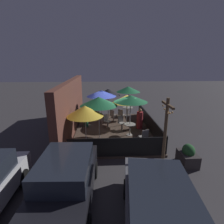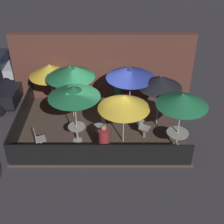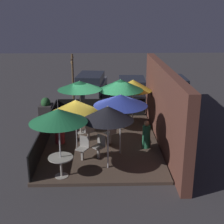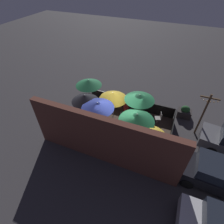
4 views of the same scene
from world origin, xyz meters
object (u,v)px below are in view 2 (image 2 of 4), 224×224
object	(u,v)px
patio_chair_4	(100,125)
patio_umbrella_4	(159,81)
patio_umbrella_3	(48,70)
patio_chair_3	(142,127)
patio_umbrella_0	(73,92)
patio_umbrella_6	(123,102)
patio_chair_0	(138,118)
patio_umbrella_1	(181,99)
patron_1	(103,142)
patio_umbrella_5	(129,73)
patron_0	(116,94)
dining_table_1	(176,135)
dining_table_0	(76,130)
patio_umbrella_2	(69,72)
patio_chair_2	(37,139)
patio_chair_1	(108,111)

from	to	relation	value
patio_chair_4	patio_umbrella_4	bearing A→B (deg)	175.12
patio_umbrella_3	patio_chair_3	bearing A→B (deg)	-29.14
patio_umbrella_0	patio_umbrella_6	world-z (taller)	patio_umbrella_0
patio_chair_0	patio_umbrella_1	bearing A→B (deg)	-0.00
patio_umbrella_4	patio_chair_0	world-z (taller)	patio_umbrella_4
patron_1	patio_chair_4	bearing A→B (deg)	57.08
patio_umbrella_5	patron_1	bearing A→B (deg)	-113.23
patio_chair_0	patron_0	bearing A→B (deg)	157.17
patio_umbrella_0	patio_umbrella_5	distance (m)	2.79
patio_umbrella_5	dining_table_1	bearing A→B (deg)	-50.23
patio_umbrella_1	dining_table_0	xyz separation A→B (m)	(-3.98, 0.42, -1.68)
patio_umbrella_5	patio_umbrella_6	world-z (taller)	patio_umbrella_5
patio_chair_0	patio_umbrella_0	bearing A→B (deg)	-118.12
patio_umbrella_2	patio_umbrella_3	bearing A→B (deg)	145.96
patio_chair_0	patio_umbrella_2	bearing A→B (deg)	-155.42
patio_umbrella_5	patio_umbrella_0	bearing A→B (deg)	-142.13
patio_umbrella_3	patio_chair_0	bearing A→B (deg)	-22.69
patio_umbrella_4	patio_chair_0	bearing A→B (deg)	-159.03
patio_umbrella_6	patio_chair_3	distance (m)	1.64
patio_umbrella_1	patio_umbrella_2	size ratio (longest dim) A/B	0.99
patio_umbrella_6	patio_chair_2	size ratio (longest dim) A/B	2.28
patio_umbrella_2	dining_table_1	bearing A→B (deg)	-27.66
patio_umbrella_4	patio_umbrella_6	distance (m)	1.98
patio_chair_0	patio_chair_2	size ratio (longest dim) A/B	0.98
dining_table_0	patio_chair_3	bearing A→B (deg)	5.47
patio_chair_3	patio_umbrella_0	bearing A→B (deg)	-146.29
patio_umbrella_1	patio_chair_4	bearing A→B (deg)	164.49
patio_chair_3	patron_0	world-z (taller)	patron_0
patio_chair_1	patio_chair_0	bearing A→B (deg)	112.44
patio_chair_2	patio_chair_1	bearing A→B (deg)	14.47
dining_table_1	patron_0	xyz separation A→B (m)	(-2.29, 3.25, -0.04)
patio_umbrella_0	patio_chair_0	world-z (taller)	patio_umbrella_0
patio_umbrella_1	patio_chair_3	bearing A→B (deg)	151.76
patio_umbrella_0	dining_table_0	size ratio (longest dim) A/B	3.47
patio_umbrella_5	patron_0	world-z (taller)	patio_umbrella_5
dining_table_0	patio_umbrella_5	bearing A→B (deg)	37.87
patio_umbrella_1	patio_umbrella_2	world-z (taller)	patio_umbrella_2
patio_umbrella_0	patio_umbrella_2	bearing A→B (deg)	100.84
patio_umbrella_3	patio_umbrella_5	xyz separation A→B (m)	(3.56, -0.82, 0.26)
patio_umbrella_4	patio_umbrella_5	bearing A→B (deg)	156.97
patron_1	patio_chair_1	bearing A→B (deg)	46.41
patio_umbrella_6	dining_table_1	distance (m)	2.50
patio_umbrella_3	patio_umbrella_5	world-z (taller)	patio_umbrella_5
patron_1	patio_chair_0	bearing A→B (deg)	10.78
patio_chair_3	patio_chair_4	xyz separation A→B (m)	(-1.74, 0.15, -0.01)
patron_0	dining_table_1	bearing A→B (deg)	124.03
dining_table_0	patio_chair_0	distance (m)	2.72
dining_table_1	patio_chair_2	bearing A→B (deg)	-178.72
patio_chair_2	patron_1	size ratio (longest dim) A/B	0.68
patio_umbrella_0	patron_1	distance (m)	2.18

